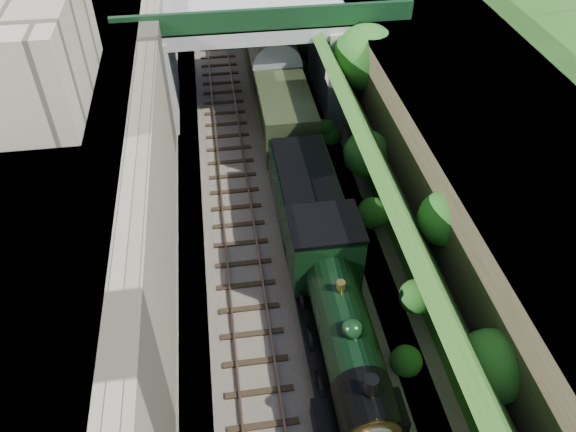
{
  "coord_description": "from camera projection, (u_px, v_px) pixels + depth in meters",
  "views": [
    {
      "loc": [
        -2.58,
        -7.72,
        18.49
      ],
      "look_at": [
        0.0,
        9.67,
        2.93
      ],
      "focal_mm": 35.0,
      "sensor_mm": 36.0,
      "label": 1
    }
  ],
  "objects": [
    {
      "name": "building_near",
      "position": [
        28.0,
        49.0,
        21.62
      ],
      "size": [
        4.0,
        8.0,
        4.0
      ],
      "primitive_type": "cube",
      "color": "gray",
      "rests_on": "street_plateau_left"
    },
    {
      "name": "retaining_wall",
      "position": [
        159.0,
        92.0,
        30.15
      ],
      "size": [
        1.0,
        90.0,
        7.0
      ],
      "primitive_type": "cube",
      "color": "#756B56",
      "rests_on": "ground"
    },
    {
      "name": "tender",
      "position": [
        305.0,
        198.0,
        26.4
      ],
      "size": [
        2.7,
        6.0,
        3.05
      ],
      "color": "black",
      "rests_on": "trackbed"
    },
    {
      "name": "locomotive",
      "position": [
        339.0,
        318.0,
        20.76
      ],
      "size": [
        3.1,
        10.22,
        3.83
      ],
      "color": "black",
      "rests_on": "trackbed"
    },
    {
      "name": "coach_front",
      "position": [
        271.0,
        67.0,
        35.45
      ],
      "size": [
        2.9,
        18.0,
        3.7
      ],
      "color": "black",
      "rests_on": "trackbed"
    },
    {
      "name": "track_right",
      "position": [
        282.0,
        133.0,
        33.04
      ],
      "size": [
        2.5,
        90.0,
        0.2
      ],
      "color": "black",
      "rests_on": "trackbed"
    },
    {
      "name": "street_plateau_right",
      "position": [
        426.0,
        79.0,
        32.04
      ],
      "size": [
        8.0,
        90.0,
        6.25
      ],
      "primitive_type": "cube",
      "color": "#262628",
      "rests_on": "ground"
    },
    {
      "name": "street_plateau_left",
      "position": [
        92.0,
        97.0,
        29.76
      ],
      "size": [
        6.0,
        90.0,
        7.0
      ],
      "primitive_type": "cube",
      "color": "#262628",
      "rests_on": "ground"
    },
    {
      "name": "embankment_slope",
      "position": [
        349.0,
        93.0,
        31.65
      ],
      "size": [
        4.28,
        90.0,
        6.36
      ],
      "color": "#1E4714",
      "rests_on": "ground"
    },
    {
      "name": "trackbed",
      "position": [
        262.0,
        137.0,
        33.0
      ],
      "size": [
        10.0,
        90.0,
        0.2
      ],
      "primitive_type": "cube",
      "color": "#473F38",
      "rests_on": "ground"
    },
    {
      "name": "road_bridge",
      "position": [
        268.0,
        43.0,
        33.44
      ],
      "size": [
        16.0,
        6.4,
        7.25
      ],
      "color": "gray",
      "rests_on": "ground"
    },
    {
      "name": "track_left",
      "position": [
        228.0,
        138.0,
        32.69
      ],
      "size": [
        2.5,
        90.0,
        0.2
      ],
      "color": "black",
      "rests_on": "trackbed"
    },
    {
      "name": "tree",
      "position": [
        367.0,
        58.0,
        30.62
      ],
      "size": [
        3.6,
        3.8,
        6.6
      ],
      "color": "black",
      "rests_on": "ground"
    }
  ]
}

